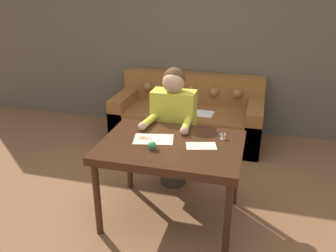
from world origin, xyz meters
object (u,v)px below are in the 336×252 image
Objects in this scene: scissors at (147,139)px; dining_table at (171,152)px; couch at (188,117)px; thread_spool at (223,137)px; person at (173,127)px; pin_cushion at (152,146)px.

dining_table is at bearing -6.33° from scissors.
couch reaches higher than dining_table.
thread_spool is (0.42, 0.20, 0.10)m from dining_table.
person reaches higher than pin_cushion.
couch is 1.76m from thread_spool.
scissors is 3.19× the size of pin_cushion.
thread_spool reaches higher than dining_table.
pin_cushion is (0.10, -0.18, 0.03)m from scissors.
person is at bearing 102.40° from dining_table.
couch reaches higher than scissors.
couch is 8.59× the size of scissors.
thread_spool is at bearing 26.04° from dining_table.
couch is 43.54× the size of thread_spool.
person is (-0.13, 0.58, -0.02)m from dining_table.
couch is (-0.21, 1.78, -0.38)m from dining_table.
scissors is (-0.10, -0.56, 0.11)m from person.
couch is at bearing 96.89° from dining_table.
thread_spool is 0.63× the size of pin_cushion.
pin_cushion is at bearing -146.71° from thread_spool.
couch is at bearing 111.87° from thread_spool.
thread_spool is (0.64, 0.18, 0.02)m from scissors.
pin_cushion is at bearing -129.44° from dining_table.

